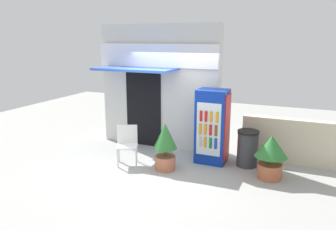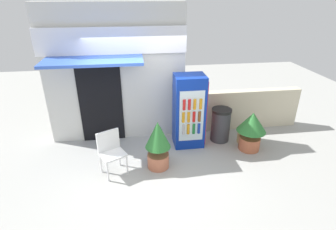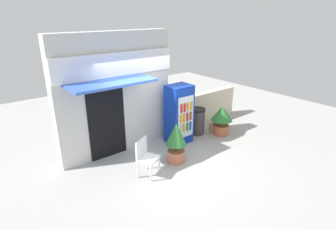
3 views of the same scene
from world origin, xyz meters
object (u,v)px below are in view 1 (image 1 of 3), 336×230
at_px(drink_cooler, 212,126).
at_px(potted_plant_curbside, 271,153).
at_px(cardboard_box, 273,168).
at_px(plastic_chair, 127,142).
at_px(trash_bin, 247,148).
at_px(potted_plant_near_shop, 165,144).

relative_size(drink_cooler, potted_plant_curbside, 1.84).
relative_size(potted_plant_curbside, cardboard_box, 2.37).
bearing_deg(drink_cooler, plastic_chair, -154.15).
height_order(trash_bin, cardboard_box, trash_bin).
bearing_deg(drink_cooler, trash_bin, 5.26).
xyz_separation_m(drink_cooler, cardboard_box, (1.41, -0.21, -0.72)).
distance_m(potted_plant_near_shop, potted_plant_curbside, 2.22).
height_order(drink_cooler, potted_plant_near_shop, drink_cooler).
xyz_separation_m(drink_cooler, trash_bin, (0.81, 0.07, -0.44)).
relative_size(plastic_chair, potted_plant_curbside, 0.96).
distance_m(drink_cooler, plastic_chair, 1.99).
xyz_separation_m(plastic_chair, potted_plant_near_shop, (0.95, 0.02, 0.07)).
xyz_separation_m(drink_cooler, potted_plant_curbside, (1.37, -0.43, -0.30)).
bearing_deg(plastic_chair, potted_plant_near_shop, 1.21).
height_order(drink_cooler, plastic_chair, drink_cooler).
distance_m(plastic_chair, cardboard_box, 3.26).
distance_m(potted_plant_near_shop, trash_bin, 1.88).
bearing_deg(potted_plant_curbside, cardboard_box, 78.58).
height_order(drink_cooler, cardboard_box, drink_cooler).
bearing_deg(potted_plant_near_shop, cardboard_box, 15.66).
bearing_deg(trash_bin, potted_plant_near_shop, -150.84).
distance_m(trash_bin, cardboard_box, 0.72).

